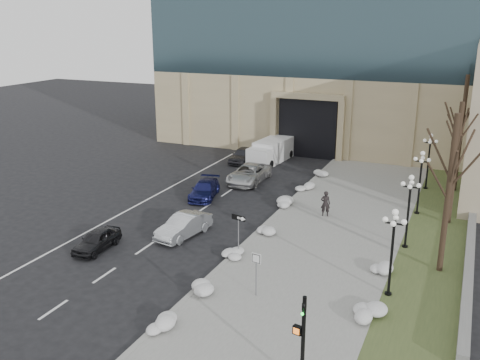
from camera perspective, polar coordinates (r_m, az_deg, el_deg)
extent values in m
plane|color=black|center=(26.36, -5.40, -14.49)|extent=(160.00, 160.00, 0.00)
cube|color=#969691|center=(37.01, 10.07, -5.01)|extent=(9.00, 40.00, 0.12)
cube|color=#969691|center=(38.20, 3.51, -4.05)|extent=(0.30, 40.00, 0.14)
cube|color=#3E4C26|center=(36.22, 20.14, -6.35)|extent=(4.00, 40.00, 0.10)
cube|color=gray|center=(37.96, 23.43, -5.17)|extent=(0.50, 30.00, 0.70)
cube|color=tan|center=(63.68, 11.62, 7.78)|extent=(40.00, 20.00, 8.00)
cube|color=black|center=(55.73, 7.51, 5.67)|extent=(6.00, 2.50, 6.00)
cube|color=tan|center=(53.86, 7.21, 8.86)|extent=(7.50, 0.60, 0.60)
cube|color=tan|center=(55.49, 3.61, 5.73)|extent=(0.60, 0.60, 6.00)
cube|color=tan|center=(53.54, 10.68, 5.06)|extent=(0.60, 0.60, 6.00)
imported|color=black|center=(34.16, -15.03, -6.22)|extent=(1.64, 3.76, 1.26)
imported|color=#B1B4B9|center=(35.12, -6.03, -4.89)|extent=(2.25, 4.61, 1.46)
imported|color=#171A51|center=(42.50, -3.82, -1.02)|extent=(2.86, 4.82, 1.31)
imported|color=silver|center=(46.32, 0.96, 0.68)|extent=(2.63, 5.58, 1.54)
imported|color=#302F35|center=(52.86, 0.29, 2.69)|extent=(1.84, 4.38, 1.48)
imported|color=black|center=(38.54, 9.10, -2.49)|extent=(0.77, 0.61, 1.86)
cube|color=silver|center=(53.87, 3.68, 3.28)|extent=(2.80, 5.49, 2.12)
cube|color=silver|center=(51.12, 2.14, 2.44)|extent=(2.37, 1.89, 1.69)
cylinder|color=black|center=(51.92, 1.20, 2.01)|extent=(0.33, 0.76, 0.74)
cylinder|color=black|center=(51.00, 3.30, 1.71)|extent=(0.33, 0.76, 0.74)
cylinder|color=black|center=(55.87, 3.39, 3.05)|extent=(0.33, 0.76, 0.74)
cylinder|color=black|center=(55.02, 5.38, 2.79)|extent=(0.33, 0.76, 0.74)
cylinder|color=slate|center=(31.83, -0.17, -6.05)|extent=(0.06, 0.06, 2.58)
cube|color=black|center=(31.38, -0.17, -4.05)|extent=(0.93, 0.22, 0.32)
cube|color=white|center=(31.29, 0.03, -4.11)|extent=(0.44, 0.09, 0.12)
cone|color=white|center=(31.15, 0.40, -4.21)|extent=(0.26, 0.30, 0.26)
cylinder|color=slate|center=(27.45, 1.74, -10.21)|extent=(0.07, 0.07, 2.39)
cube|color=white|center=(27.02, 1.75, -8.36)|extent=(0.52, 0.11, 0.52)
cube|color=black|center=(27.00, 1.73, -8.38)|extent=(0.45, 0.07, 0.46)
cube|color=white|center=(26.99, 1.72, -8.39)|extent=(0.39, 0.06, 0.39)
cylinder|color=black|center=(21.12, 6.73, -16.94)|extent=(0.16, 0.16, 3.96)
imported|color=black|center=(20.43, 6.86, -13.94)|extent=(0.32, 0.90, 0.18)
sphere|color=#19E533|center=(20.29, 6.65, -14.00)|extent=(0.12, 0.12, 0.12)
cube|color=black|center=(20.94, 6.16, -15.62)|extent=(0.38, 0.26, 0.35)
cube|color=orange|center=(20.86, 6.01, -15.76)|extent=(0.25, 0.07, 0.25)
ellipsoid|color=silver|center=(25.49, -8.75, -15.03)|extent=(1.10, 1.60, 0.36)
ellipsoid|color=silver|center=(28.07, -4.66, -11.68)|extent=(1.10, 1.60, 0.36)
ellipsoid|color=silver|center=(31.95, -0.67, -7.91)|extent=(1.10, 1.60, 0.36)
ellipsoid|color=silver|center=(35.58, 2.88, -5.26)|extent=(1.10, 1.60, 0.36)
ellipsoid|color=silver|center=(40.32, 5.02, -2.59)|extent=(1.10, 1.60, 0.36)
ellipsoid|color=silver|center=(44.42, 7.02, -0.80)|extent=(1.10, 1.60, 0.36)
ellipsoid|color=silver|center=(48.47, 8.46, 0.65)|extent=(1.10, 1.60, 0.36)
ellipsoid|color=silver|center=(26.67, 13.50, -13.78)|extent=(1.10, 1.60, 0.36)
ellipsoid|color=silver|center=(31.45, 15.12, -8.96)|extent=(1.10, 1.60, 0.36)
cylinder|color=black|center=(29.07, 15.51, -11.67)|extent=(0.36, 0.36, 0.20)
cylinder|color=black|center=(28.23, 15.81, -8.27)|extent=(0.14, 0.14, 4.00)
cylinder|color=black|center=(27.46, 16.14, -4.49)|extent=(0.10, 0.90, 0.10)
cylinder|color=black|center=(27.46, 16.14, -4.49)|extent=(0.90, 0.10, 0.10)
sphere|color=white|center=(27.26, 16.25, -3.31)|extent=(0.32, 0.32, 0.32)
sphere|color=white|center=(27.37, 17.10, -4.31)|extent=(0.28, 0.28, 0.28)
sphere|color=white|center=(27.46, 15.24, -4.08)|extent=(0.28, 0.28, 0.28)
sphere|color=white|center=(27.83, 16.30, -3.89)|extent=(0.28, 0.28, 0.28)
sphere|color=white|center=(26.99, 16.03, -4.52)|extent=(0.28, 0.28, 0.28)
cylinder|color=black|center=(34.92, 17.17, -6.83)|extent=(0.36, 0.36, 0.20)
cylinder|color=black|center=(34.22, 17.44, -3.91)|extent=(0.14, 0.14, 4.00)
cylinder|color=black|center=(33.59, 17.74, -0.72)|extent=(0.10, 0.90, 0.10)
cylinder|color=black|center=(33.59, 17.74, -0.72)|extent=(0.90, 0.10, 0.10)
sphere|color=white|center=(33.42, 17.83, 0.26)|extent=(0.32, 0.32, 0.32)
sphere|color=white|center=(33.51, 18.52, -0.57)|extent=(0.28, 0.28, 0.28)
sphere|color=white|center=(33.59, 17.00, -0.39)|extent=(0.28, 0.28, 0.28)
sphere|color=white|center=(33.98, 17.85, -0.27)|extent=(0.28, 0.28, 0.28)
sphere|color=white|center=(33.12, 17.67, -0.69)|extent=(0.28, 0.28, 0.28)
cylinder|color=black|center=(40.96, 18.33, -3.40)|extent=(0.36, 0.36, 0.20)
cylinder|color=black|center=(40.37, 18.57, -0.87)|extent=(0.14, 0.14, 4.00)
cylinder|color=black|center=(39.84, 18.84, 1.88)|extent=(0.10, 0.90, 0.10)
cylinder|color=black|center=(39.84, 18.84, 1.88)|extent=(0.90, 0.10, 0.10)
sphere|color=white|center=(39.70, 18.92, 2.71)|extent=(0.32, 0.32, 0.32)
sphere|color=white|center=(39.77, 19.50, 2.01)|extent=(0.28, 0.28, 0.28)
sphere|color=white|center=(39.84, 18.22, 2.16)|extent=(0.28, 0.28, 0.28)
sphere|color=white|center=(40.24, 18.92, 2.23)|extent=(0.28, 0.28, 0.28)
sphere|color=white|center=(39.37, 18.79, 1.93)|extent=(0.28, 0.28, 0.28)
cylinder|color=black|center=(47.13, 19.18, -0.85)|extent=(0.36, 0.36, 0.20)
cylinder|color=black|center=(46.62, 19.40, 1.37)|extent=(0.14, 0.14, 4.00)
cylinder|color=black|center=(46.15, 19.64, 3.77)|extent=(0.10, 0.90, 0.10)
cylinder|color=black|center=(46.15, 19.64, 3.77)|extent=(0.90, 0.10, 0.10)
sphere|color=white|center=(46.03, 19.71, 4.49)|extent=(0.32, 0.32, 0.32)
sphere|color=white|center=(46.10, 20.21, 3.88)|extent=(0.28, 0.28, 0.28)
sphere|color=white|center=(46.15, 19.10, 4.01)|extent=(0.28, 0.28, 0.28)
sphere|color=white|center=(46.56, 19.70, 4.06)|extent=(0.28, 0.28, 0.28)
sphere|color=white|center=(45.68, 19.61, 3.83)|extent=(0.28, 0.28, 0.28)
cylinder|color=black|center=(30.94, 21.31, -1.60)|extent=(0.32, 0.32, 9.00)
cylinder|color=black|center=(38.71, 21.96, 1.51)|extent=(0.32, 0.32, 8.50)
cylinder|color=black|center=(46.41, 22.49, 4.48)|extent=(0.32, 0.32, 9.50)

